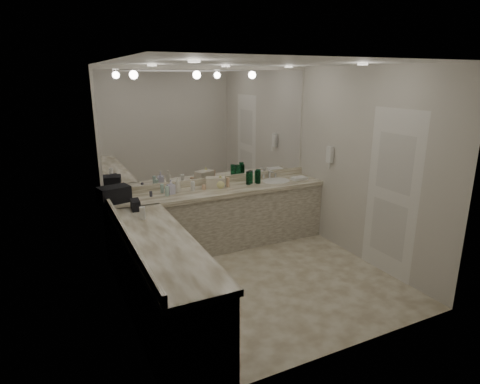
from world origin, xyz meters
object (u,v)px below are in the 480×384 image
sink (276,181)px  cream_cosmetic_case (216,182)px  black_toiletry_bag (114,194)px  hand_towel (299,178)px  wall_phone (330,155)px  soap_bottle_b (171,187)px  soap_bottle_c (220,182)px  soap_bottle_a (178,185)px

sink → cream_cosmetic_case: size_ratio=1.60×
black_toiletry_bag → cream_cosmetic_case: 1.44m
hand_towel → wall_phone: bearing=-60.6°
cream_cosmetic_case → hand_towel: size_ratio=1.16×
soap_bottle_b → soap_bottle_c: (0.73, -0.03, -0.01)m
hand_towel → soap_bottle_a: soap_bottle_a is taller
hand_towel → sink: bearing=167.8°
soap_bottle_b → cream_cosmetic_case: bearing=3.0°
black_toiletry_bag → cream_cosmetic_case: (1.44, 0.08, -0.03)m
sink → hand_towel: bearing=-12.2°
hand_towel → soap_bottle_b: 2.04m
sink → soap_bottle_a: size_ratio=2.04×
sink → cream_cosmetic_case: 0.99m
sink → black_toiletry_bag: size_ratio=1.16×
soap_bottle_c → hand_towel: bearing=-3.6°
soap_bottle_b → soap_bottle_c: 0.73m
wall_phone → soap_bottle_a: (-2.16, 0.57, -0.34)m
black_toiletry_bag → hand_towel: black_toiletry_bag is taller
sink → cream_cosmetic_case: bearing=176.3°
black_toiletry_bag → soap_bottle_a: bearing=5.8°
black_toiletry_bag → soap_bottle_a: size_ratio=1.77×
wall_phone → hand_towel: size_ratio=1.02×
soap_bottle_a → soap_bottle_b: soap_bottle_a is taller
wall_phone → soap_bottle_b: size_ratio=1.19×
sink → wall_phone: 0.91m
cream_cosmetic_case → black_toiletry_bag: bearing=-155.4°
cream_cosmetic_case → soap_bottle_a: size_ratio=1.28×
sink → soap_bottle_a: 1.56m
black_toiletry_bag → soap_bottle_c: size_ratio=2.01×
wall_phone → soap_bottle_b: bearing=166.9°
cream_cosmetic_case → hand_towel: (1.36, -0.14, -0.06)m
hand_towel → soap_bottle_a: 1.93m
black_toiletry_bag → hand_towel: (2.80, -0.07, -0.09)m
soap_bottle_b → hand_towel: bearing=-3.1°
cream_cosmetic_case → soap_bottle_c: 0.08m
sink → soap_bottle_b: 1.67m
cream_cosmetic_case → soap_bottle_c: (0.05, -0.06, 0.02)m
soap_bottle_a → soap_bottle_c: size_ratio=1.14×
soap_bottle_a → soap_bottle_b: bearing=-157.5°
soap_bottle_c → wall_phone: bearing=-18.1°
wall_phone → black_toiletry_bag: wall_phone is taller
hand_towel → soap_bottle_a: size_ratio=1.10×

